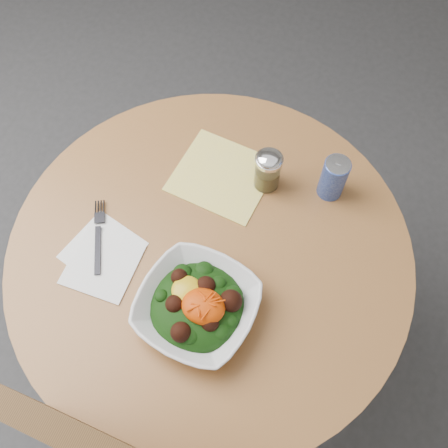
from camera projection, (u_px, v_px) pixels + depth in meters
name	position (u px, v px, depth m)	size (l,w,h in m)	color
ground	(215.00, 338.00, 1.77)	(6.00, 6.00, 0.00)	#313134
table	(212.00, 281.00, 1.28)	(0.90, 0.90, 0.75)	black
cloth_napkin	(222.00, 175.00, 1.19)	(0.22, 0.20, 0.00)	yellow
paper_napkins	(103.00, 257.00, 1.09)	(0.18, 0.19, 0.00)	white
salad_bowl	(197.00, 306.00, 1.01)	(0.27, 0.27, 0.09)	silver
fork	(99.00, 234.00, 1.11)	(0.09, 0.18, 0.00)	black
spice_shaker	(268.00, 170.00, 1.13)	(0.06, 0.06, 0.11)	silver
beverage_can	(333.00, 178.00, 1.12)	(0.06, 0.06, 0.11)	navy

